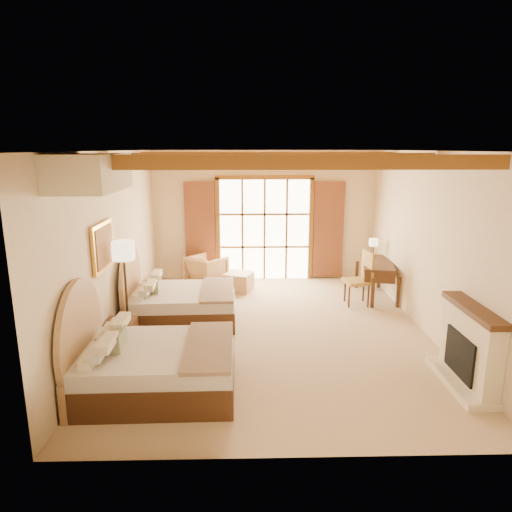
{
  "coord_description": "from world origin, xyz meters",
  "views": [
    {
      "loc": [
        -0.49,
        -7.76,
        3.24
      ],
      "look_at": [
        -0.29,
        0.2,
        1.36
      ],
      "focal_mm": 32.0,
      "sensor_mm": 36.0,
      "label": 1
    }
  ],
  "objects_px": {
    "bed_far": "(174,301)",
    "nightstand": "(121,336)",
    "desk": "(376,278)",
    "armchair": "(207,271)",
    "bed_near": "(145,362)"
  },
  "relations": [
    {
      "from": "bed_far",
      "to": "nightstand",
      "type": "xyz_separation_m",
      "value": [
        -0.65,
        -1.37,
        -0.13
      ]
    },
    {
      "from": "nightstand",
      "to": "desk",
      "type": "xyz_separation_m",
      "value": [
        4.93,
        2.73,
        0.16
      ]
    },
    {
      "from": "nightstand",
      "to": "desk",
      "type": "bearing_deg",
      "value": 28.6
    },
    {
      "from": "bed_far",
      "to": "desk",
      "type": "bearing_deg",
      "value": 15.85
    },
    {
      "from": "armchair",
      "to": "desk",
      "type": "bearing_deg",
      "value": -156.27
    },
    {
      "from": "nightstand",
      "to": "armchair",
      "type": "xyz_separation_m",
      "value": [
        1.08,
        3.71,
        0.09
      ]
    },
    {
      "from": "bed_near",
      "to": "bed_far",
      "type": "bearing_deg",
      "value": 88.97
    },
    {
      "from": "nightstand",
      "to": "desk",
      "type": "relative_size",
      "value": 0.34
    },
    {
      "from": "nightstand",
      "to": "bed_far",
      "type": "bearing_deg",
      "value": 64.17
    },
    {
      "from": "desk",
      "to": "armchair",
      "type": "bearing_deg",
      "value": 177.13
    },
    {
      "from": "bed_far",
      "to": "bed_near",
      "type": "bearing_deg",
      "value": -91.87
    },
    {
      "from": "bed_near",
      "to": "armchair",
      "type": "height_order",
      "value": "bed_near"
    },
    {
      "from": "bed_near",
      "to": "armchair",
      "type": "relative_size",
      "value": 2.63
    },
    {
      "from": "nightstand",
      "to": "armchair",
      "type": "bearing_deg",
      "value": 73.32
    },
    {
      "from": "bed_far",
      "to": "armchair",
      "type": "height_order",
      "value": "bed_far"
    }
  ]
}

